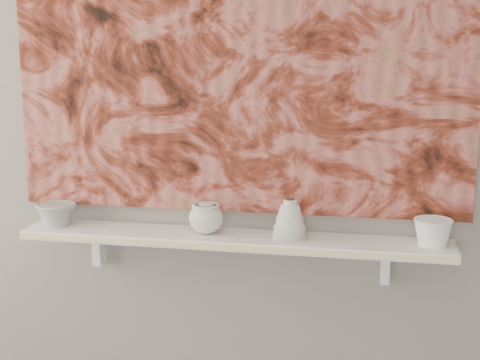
% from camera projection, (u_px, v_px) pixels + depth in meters
% --- Properties ---
extents(wall_back, '(3.60, 0.00, 3.60)m').
position_uv_depth(wall_back, '(238.00, 103.00, 2.17)').
color(wall_back, gray).
rests_on(wall_back, floor).
extents(shelf, '(1.40, 0.18, 0.03)m').
position_uv_depth(shelf, '(232.00, 239.00, 2.16)').
color(shelf, white).
rests_on(shelf, wall_back).
extents(shelf_stripe, '(1.40, 0.01, 0.02)m').
position_uv_depth(shelf_stripe, '(226.00, 247.00, 2.08)').
color(shelf_stripe, beige).
rests_on(shelf_stripe, shelf).
extents(bracket_left, '(0.03, 0.06, 0.12)m').
position_uv_depth(bracket_left, '(99.00, 247.00, 2.34)').
color(bracket_left, white).
rests_on(bracket_left, wall_back).
extents(bracket_right, '(0.03, 0.06, 0.12)m').
position_uv_depth(bracket_right, '(385.00, 264.00, 2.15)').
color(bracket_right, white).
rests_on(bracket_right, wall_back).
extents(painting, '(1.50, 0.02, 1.10)m').
position_uv_depth(painting, '(237.00, 43.00, 2.12)').
color(painting, maroon).
rests_on(painting, wall_back).
extents(house_motif, '(0.09, 0.00, 0.08)m').
position_uv_depth(house_motif, '(377.00, 143.00, 2.08)').
color(house_motif, black).
rests_on(house_motif, painting).
extents(bowl_grey, '(0.17, 0.17, 0.08)m').
position_uv_depth(bowl_grey, '(56.00, 214.00, 2.27)').
color(bowl_grey, gray).
rests_on(bowl_grey, shelf).
extents(cup_cream, '(0.13, 0.13, 0.10)m').
position_uv_depth(cup_cream, '(206.00, 218.00, 2.17)').
color(cup_cream, silver).
rests_on(cup_cream, shelf).
extents(bell_vessel, '(0.15, 0.15, 0.13)m').
position_uv_depth(bell_vessel, '(290.00, 219.00, 2.11)').
color(bell_vessel, beige).
rests_on(bell_vessel, shelf).
extents(bowl_white, '(0.13, 0.13, 0.09)m').
position_uv_depth(bowl_white, '(433.00, 232.00, 2.03)').
color(bowl_white, white).
rests_on(bowl_white, shelf).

